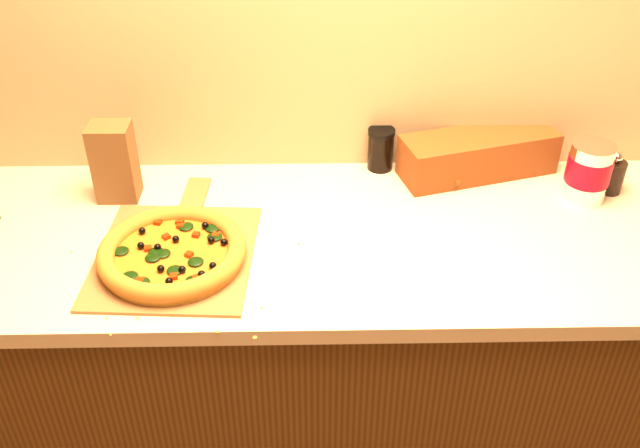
{
  "coord_description": "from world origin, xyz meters",
  "views": [
    {
      "loc": [
        -0.1,
        0.03,
        1.92
      ],
      "look_at": [
        -0.07,
        1.38,
        0.96
      ],
      "focal_mm": 40.0,
      "sensor_mm": 36.0,
      "label": 1
    }
  ],
  "objects_px": {
    "rolling_pin": "(495,160)",
    "dark_jar": "(381,149)",
    "pizza_peel": "(176,252)",
    "coffee_canister": "(589,171)",
    "pizza": "(172,252)",
    "pepper_grinder": "(612,175)"
  },
  "relations": [
    {
      "from": "pizza",
      "to": "pepper_grinder",
      "type": "xyz_separation_m",
      "value": [
        1.1,
        0.28,
        0.02
      ]
    },
    {
      "from": "rolling_pin",
      "to": "coffee_canister",
      "type": "height_order",
      "value": "coffee_canister"
    },
    {
      "from": "pizza",
      "to": "dark_jar",
      "type": "xyz_separation_m",
      "value": [
        0.51,
        0.41,
        0.03
      ]
    },
    {
      "from": "pizza",
      "to": "rolling_pin",
      "type": "xyz_separation_m",
      "value": [
        0.83,
        0.41,
        -0.01
      ]
    },
    {
      "from": "pizza_peel",
      "to": "pizza",
      "type": "relative_size",
      "value": 1.63
    },
    {
      "from": "pepper_grinder",
      "to": "coffee_canister",
      "type": "distance_m",
      "value": 0.09
    },
    {
      "from": "pizza_peel",
      "to": "pepper_grinder",
      "type": "bearing_deg",
      "value": 15.96
    },
    {
      "from": "pizza_peel",
      "to": "coffee_canister",
      "type": "xyz_separation_m",
      "value": [
        1.02,
        0.22,
        0.07
      ]
    },
    {
      "from": "pepper_grinder",
      "to": "dark_jar",
      "type": "relative_size",
      "value": 0.98
    },
    {
      "from": "rolling_pin",
      "to": "dark_jar",
      "type": "xyz_separation_m",
      "value": [
        -0.32,
        0.01,
        0.04
      ]
    },
    {
      "from": "pepper_grinder",
      "to": "coffee_canister",
      "type": "bearing_deg",
      "value": -160.32
    },
    {
      "from": "pizza",
      "to": "rolling_pin",
      "type": "relative_size",
      "value": 1.19
    },
    {
      "from": "pizza",
      "to": "pepper_grinder",
      "type": "bearing_deg",
      "value": 14.46
    },
    {
      "from": "pizza_peel",
      "to": "coffee_canister",
      "type": "relative_size",
      "value": 3.59
    },
    {
      "from": "pizza_peel",
      "to": "dark_jar",
      "type": "height_order",
      "value": "dark_jar"
    },
    {
      "from": "pizza_peel",
      "to": "dark_jar",
      "type": "distance_m",
      "value": 0.63
    },
    {
      "from": "coffee_canister",
      "to": "pizza_peel",
      "type": "bearing_deg",
      "value": -167.86
    },
    {
      "from": "pizza_peel",
      "to": "rolling_pin",
      "type": "relative_size",
      "value": 1.95
    },
    {
      "from": "coffee_canister",
      "to": "pizza",
      "type": "bearing_deg",
      "value": -165.95
    },
    {
      "from": "dark_jar",
      "to": "coffee_canister",
      "type": "bearing_deg",
      "value": -16.94
    },
    {
      "from": "rolling_pin",
      "to": "dark_jar",
      "type": "distance_m",
      "value": 0.32
    },
    {
      "from": "pizza_peel",
      "to": "pepper_grinder",
      "type": "height_order",
      "value": "pepper_grinder"
    }
  ]
}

